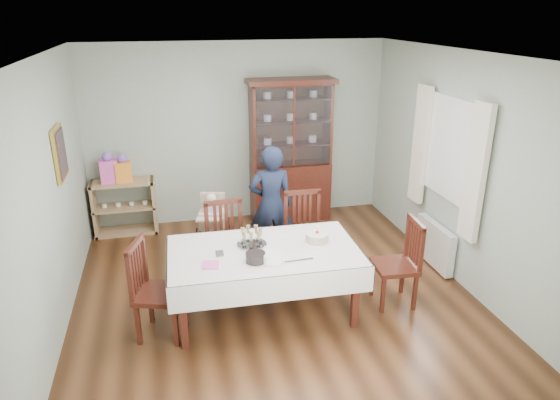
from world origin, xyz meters
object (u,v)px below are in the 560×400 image
object	(u,v)px
high_chair	(213,236)
birthday_cake	(317,238)
china_cabinet	(291,149)
chair_far_left	(229,264)
woman	(271,205)
gift_bag_pink	(108,169)
sideboard	(125,207)
chair_far_right	(305,253)
dining_table	(264,281)
gift_bag_orange	(123,169)
chair_end_left	(160,308)
chair_end_right	(395,279)
champagne_tray	(252,240)

from	to	relation	value
high_chair	birthday_cake	world-z (taller)	birthday_cake
china_cabinet	chair_far_left	bearing A→B (deg)	-122.83
woman	high_chair	xyz separation A→B (m)	(-0.75, 0.10, -0.41)
high_chair	gift_bag_pink	xyz separation A→B (m)	(-1.32, 1.20, 0.63)
sideboard	birthday_cake	bearing A→B (deg)	-48.91
chair_far_right	birthday_cake	bearing A→B (deg)	-93.32
dining_table	gift_bag_orange	distance (m)	3.00
high_chair	birthday_cake	xyz separation A→B (m)	(1.00, -1.26, 0.44)
sideboard	chair_far_left	xyz separation A→B (m)	(1.27, -1.93, -0.09)
sideboard	gift_bag_pink	world-z (taller)	gift_bag_pink
woman	birthday_cake	size ratio (longest dim) A/B	5.40
chair_far_left	chair_end_left	bearing A→B (deg)	-142.99
birthday_cake	dining_table	bearing A→B (deg)	-175.48
sideboard	chair_end_right	xyz separation A→B (m)	(3.04, -2.67, -0.10)
chair_far_left	high_chair	world-z (taller)	chair_far_left
birthday_cake	gift_bag_orange	bearing A→B (deg)	130.73
china_cabinet	chair_far_right	bearing A→B (deg)	-98.65
gift_bag_pink	high_chair	bearing A→B (deg)	-42.37
chair_far_left	birthday_cake	distance (m)	1.17
chair_end_left	birthday_cake	world-z (taller)	chair_end_left
chair_far_left	chair_end_left	world-z (taller)	chair_far_left
birthday_cake	high_chair	bearing A→B (deg)	128.48
chair_far_right	chair_end_right	size ratio (longest dim) A/B	1.07
chair_end_right	chair_far_right	bearing A→B (deg)	-130.15
chair_far_left	high_chair	distance (m)	0.71
china_cabinet	sideboard	size ratio (longest dim) A/B	2.42
chair_end_left	chair_far_right	bearing A→B (deg)	-47.25
chair_far_left	champagne_tray	bearing A→B (deg)	-73.00
champagne_tray	woman	bearing A→B (deg)	67.44
birthday_cake	champagne_tray	bearing A→B (deg)	172.68
woman	dining_table	bearing A→B (deg)	78.80
chair_far_left	gift_bag_orange	bearing A→B (deg)	116.94
sideboard	chair_end_right	bearing A→B (deg)	-41.27
high_chair	birthday_cake	size ratio (longest dim) A/B	3.31
chair_far_right	champagne_tray	distance (m)	1.05
chair_far_left	chair_far_right	bearing A→B (deg)	-1.72
sideboard	chair_far_left	bearing A→B (deg)	-56.59
chair_end_right	woman	bearing A→B (deg)	-135.38
china_cabinet	woman	xyz separation A→B (m)	(-0.59, -1.31, -0.35)
sideboard	champagne_tray	distance (m)	2.84
champagne_tray	chair_far_right	bearing A→B (deg)	35.39
chair_far_left	gift_bag_pink	size ratio (longest dim) A/B	2.33
champagne_tray	chair_far_left	bearing A→B (deg)	112.82
sideboard	gift_bag_orange	xyz separation A→B (m)	(0.04, -0.02, 0.58)
china_cabinet	chair_far_left	xyz separation A→B (m)	(-1.23, -1.91, -0.81)
chair_far_left	woman	xyz separation A→B (m)	(0.64, 0.60, 0.47)
dining_table	gift_bag_pink	bearing A→B (deg)	124.51
sideboard	champagne_tray	bearing A→B (deg)	-58.49
chair_far_right	birthday_cake	size ratio (longest dim) A/B	3.68
dining_table	chair_far_left	distance (m)	0.68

